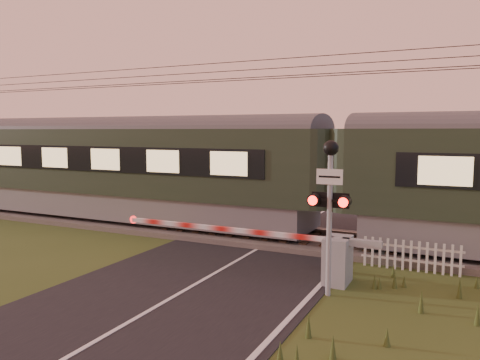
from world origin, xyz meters
The scene contains 8 objects.
ground centered at (0.00, 0.00, 0.00)m, with size 160.00×160.00×0.00m, color #36471B.
road centered at (0.02, -0.23, 0.01)m, with size 6.00×140.00×0.03m.
track_bed centered at (0.00, 6.50, 0.07)m, with size 140.00×3.40×0.39m.
overhead_wires centered at (0.00, 6.50, 5.72)m, with size 120.00×0.62×0.62m.
train centered at (2.11, 6.50, 2.26)m, with size 42.48×2.93×3.96m.
boom_gate centered at (2.70, 2.75, 0.65)m, with size 7.37×0.89×1.18m.
crossing_signal centered at (3.08, 1.81, 2.42)m, with size 0.90×0.36×3.52m.
picket_fence centered at (4.58, 4.60, 0.41)m, with size 2.60×0.07×0.82m.
Camera 1 is at (5.74, -8.33, 3.74)m, focal length 35.00 mm.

